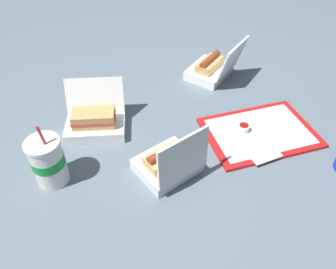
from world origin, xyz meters
TOP-DOWN VIEW (x-y plane):
  - ground_plane at (0.00, 0.00)m, footprint 3.20×3.20m
  - food_tray at (0.31, -0.08)m, footprint 0.37×0.26m
  - ketchup_cup at (0.26, -0.06)m, footprint 0.04×0.04m
  - napkin_stack at (0.27, -0.17)m, footprint 0.11×0.11m
  - plastic_fork at (0.31, -0.03)m, footprint 0.11×0.03m
  - clamshell_hotdog_left at (0.29, 0.31)m, footprint 0.26×0.26m
  - clamshell_sandwich_front at (-0.23, 0.10)m, footprint 0.24×0.22m
  - clamshell_hotdog_corner at (-0.04, -0.15)m, footprint 0.22×0.21m
  - soda_cup_center at (-0.38, -0.08)m, footprint 0.10×0.10m

SIDE VIEW (x-z plane):
  - ground_plane at x=0.00m, z-range 0.00..0.00m
  - food_tray at x=0.31m, z-range 0.00..0.01m
  - napkin_stack at x=0.27m, z-range 0.01..0.02m
  - plastic_fork at x=0.31m, z-range 0.01..0.02m
  - ketchup_cup at x=0.26m, z-range 0.01..0.04m
  - clamshell_hotdog_left at x=0.29m, z-range -0.05..0.13m
  - clamshell_hotdog_corner at x=-0.04m, z-range -0.05..0.14m
  - clamshell_sandwich_front at x=-0.23m, z-range -0.03..0.12m
  - soda_cup_center at x=-0.38m, z-range -0.03..0.19m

